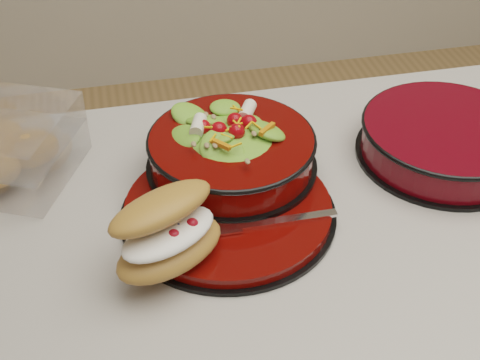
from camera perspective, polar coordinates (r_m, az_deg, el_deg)
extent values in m
cube|color=#A5A097|center=(0.85, 6.55, -6.39)|extent=(1.24, 0.74, 0.04)
cylinder|color=black|center=(0.86, -1.01, -2.90)|extent=(0.28, 0.28, 0.01)
cylinder|color=#530602|center=(0.86, -1.02, -2.40)|extent=(0.27, 0.27, 0.01)
torus|color=black|center=(0.85, -0.23, -2.54)|extent=(0.15, 0.15, 0.01)
cylinder|color=black|center=(0.91, -0.71, 1.24)|extent=(0.23, 0.23, 0.01)
cylinder|color=#530602|center=(0.90, -0.73, 2.51)|extent=(0.22, 0.22, 0.04)
torus|color=black|center=(0.89, -0.74, 3.45)|extent=(0.23, 0.23, 0.01)
ellipsoid|color=#538B27|center=(0.89, -0.73, 3.30)|extent=(0.19, 0.19, 0.07)
sphere|color=#AE0609|center=(0.87, 2.19, 5.94)|extent=(0.02, 0.02, 0.02)
sphere|color=#AE0609|center=(0.90, -0.44, 7.17)|extent=(0.02, 0.02, 0.02)
sphere|color=#AE0609|center=(0.88, -3.48, 6.23)|extent=(0.02, 0.02, 0.02)
sphere|color=#AE0609|center=(0.84, -2.86, 4.31)|extent=(0.02, 0.02, 0.02)
sphere|color=#AE0609|center=(0.83, 0.81, 4.11)|extent=(0.02, 0.02, 0.02)
cylinder|color=silver|center=(0.90, 0.62, 7.14)|extent=(0.04, 0.04, 0.02)
cylinder|color=silver|center=(0.87, -3.64, 5.93)|extent=(0.04, 0.03, 0.02)
cube|color=orange|center=(0.83, -1.70, 4.37)|extent=(0.03, 0.03, 0.01)
cube|color=orange|center=(0.86, 2.36, 5.64)|extent=(0.03, 0.02, 0.01)
ellipsoid|color=#B87A38|center=(0.77, -6.00, -5.88)|extent=(0.16, 0.13, 0.04)
ellipsoid|color=white|center=(0.75, -6.12, -4.58)|extent=(0.14, 0.11, 0.02)
ellipsoid|color=#B87A38|center=(0.75, -6.42, -2.34)|extent=(0.15, 0.12, 0.03)
sphere|color=#A40B15|center=(0.75, -7.80, -4.48)|extent=(0.01, 0.01, 0.01)
sphere|color=#A40B15|center=(0.74, -5.67, -4.70)|extent=(0.01, 0.01, 0.01)
sphere|color=#A40B15|center=(0.75, -4.11, -3.76)|extent=(0.01, 0.01, 0.01)
sphere|color=#191947|center=(0.75, -6.80, -4.03)|extent=(0.01, 0.01, 0.01)
sphere|color=#191947|center=(0.75, -5.28, -4.02)|extent=(0.01, 0.01, 0.01)
sphere|color=#191947|center=(0.75, -6.11, -4.45)|extent=(0.01, 0.01, 0.01)
cube|color=silver|center=(0.83, 4.07, -3.40)|extent=(0.13, 0.01, 0.00)
cube|color=silver|center=(0.82, -1.25, -4.17)|extent=(0.04, 0.02, 0.00)
ellipsoid|color=#B87A38|center=(0.98, -17.63, 2.56)|extent=(0.09, 0.07, 0.04)
cylinder|color=black|center=(1.01, 16.88, 2.15)|extent=(0.25, 0.25, 0.01)
cylinder|color=#51050B|center=(0.99, 17.16, 3.40)|extent=(0.24, 0.24, 0.05)
torus|color=black|center=(0.98, 17.38, 4.35)|extent=(0.24, 0.24, 0.01)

